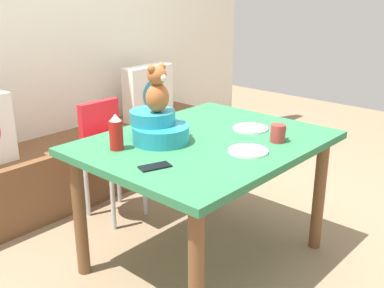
{
  "coord_description": "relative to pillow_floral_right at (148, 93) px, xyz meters",
  "views": [
    {
      "loc": [
        -1.81,
        -1.52,
        1.54
      ],
      "look_at": [
        0.0,
        0.1,
        0.69
      ],
      "focal_mm": 43.41,
      "sensor_mm": 36.0,
      "label": 1
    }
  ],
  "objects": [
    {
      "name": "dinner_plate_far",
      "position": [
        -0.74,
        -1.52,
        0.07
      ],
      "size": [
        0.2,
        0.2,
        0.01
      ],
      "primitive_type": "cylinder",
      "color": "white",
      "rests_on": "dining_table"
    },
    {
      "name": "teddy_bear",
      "position": [
        -0.92,
        -1.07,
        0.34
      ],
      "size": [
        0.13,
        0.12,
        0.25
      ],
      "color": "#AC592E",
      "rests_on": "infant_seat_teal"
    },
    {
      "name": "cell_phone",
      "position": [
        -1.19,
        -1.32,
        0.06
      ],
      "size": [
        0.16,
        0.11,
        0.01
      ],
      "primitive_type": "cube",
      "rotation": [
        0.0,
        0.0,
        1.23
      ],
      "color": "black",
      "rests_on": "dining_table"
    },
    {
      "name": "window_bench",
      "position": [
        -0.73,
        0.02,
        -0.45
      ],
      "size": [
        2.6,
        0.44,
        0.46
      ],
      "primitive_type": "cube",
      "color": "brown",
      "rests_on": "ground_plane"
    },
    {
      "name": "pillow_floral_right",
      "position": [
        0.0,
        0.0,
        0.0
      ],
      "size": [
        0.44,
        0.15,
        0.44
      ],
      "color": "white",
      "rests_on": "window_bench"
    },
    {
      "name": "infant_seat_teal",
      "position": [
        -0.92,
        -1.07,
        0.13
      ],
      "size": [
        0.3,
        0.33,
        0.16
      ],
      "color": "teal",
      "rests_on": "dining_table"
    },
    {
      "name": "ketchup_bottle",
      "position": [
        -1.15,
        -1.0,
        0.15
      ],
      "size": [
        0.07,
        0.07,
        0.18
      ],
      "color": "red",
      "rests_on": "dining_table"
    },
    {
      "name": "highchair",
      "position": [
        -0.72,
        -0.42,
        -0.16
      ],
      "size": [
        0.34,
        0.45,
        0.79
      ],
      "color": "red",
      "rests_on": "ground_plane"
    },
    {
      "name": "coffee_mug",
      "position": [
        -0.51,
        -1.54,
        0.11
      ],
      "size": [
        0.12,
        0.08,
        0.09
      ],
      "color": "#9E332D",
      "rests_on": "dining_table"
    },
    {
      "name": "dining_table",
      "position": [
        -0.73,
        -1.24,
        -0.04
      ],
      "size": [
        1.28,
        1.01,
        0.74
      ],
      "color": "#2D7247",
      "rests_on": "ground_plane"
    },
    {
      "name": "ground_plane",
      "position": [
        -0.73,
        -1.24,
        -0.68
      ],
      "size": [
        8.0,
        8.0,
        0.0
      ],
      "primitive_type": "plane",
      "color": "#8C7256"
    },
    {
      "name": "dinner_plate_near",
      "position": [
        -0.43,
        -1.31,
        0.07
      ],
      "size": [
        0.2,
        0.2,
        0.01
      ],
      "primitive_type": "cylinder",
      "color": "white",
      "rests_on": "dining_table"
    },
    {
      "name": "back_wall",
      "position": [
        -0.73,
        0.29,
        0.62
      ],
      "size": [
        4.4,
        0.1,
        2.6
      ],
      "primitive_type": "cube",
      "color": "silver",
      "rests_on": "ground_plane"
    }
  ]
}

